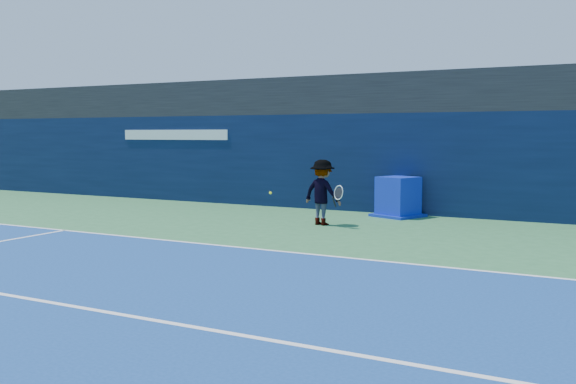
# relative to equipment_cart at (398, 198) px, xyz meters

# --- Properties ---
(ground) EXTENTS (80.00, 80.00, 0.00)m
(ground) POSITION_rel_equipment_cart_xyz_m (-1.43, -9.46, -0.53)
(ground) COLOR #316D3D
(ground) RESTS_ON ground
(baseline) EXTENTS (24.00, 0.10, 0.01)m
(baseline) POSITION_rel_equipment_cart_xyz_m (-1.43, -6.46, -0.52)
(baseline) COLOR white
(baseline) RESTS_ON ground
(service_line) EXTENTS (24.00, 0.10, 0.01)m
(service_line) POSITION_rel_equipment_cart_xyz_m (-1.43, -11.46, -0.52)
(service_line) COLOR white
(service_line) RESTS_ON ground
(stadium_band) EXTENTS (36.00, 3.00, 1.20)m
(stadium_band) POSITION_rel_equipment_cart_xyz_m (-1.43, 2.04, 3.07)
(stadium_band) COLOR black
(stadium_band) RESTS_ON back_wall_assembly
(back_wall_assembly) EXTENTS (36.00, 1.03, 3.00)m
(back_wall_assembly) POSITION_rel_equipment_cart_xyz_m (-1.44, 1.04, 0.97)
(back_wall_assembly) COLOR #091532
(back_wall_assembly) RESTS_ON ground
(equipment_cart) EXTENTS (1.56, 1.56, 1.15)m
(equipment_cart) POSITION_rel_equipment_cart_xyz_m (0.00, 0.00, 0.00)
(equipment_cart) COLOR #0C20AC
(equipment_cart) RESTS_ON ground
(tennis_player) EXTENTS (1.35, 0.85, 1.71)m
(tennis_player) POSITION_rel_equipment_cart_xyz_m (-1.23, -2.55, 0.33)
(tennis_player) COLOR white
(tennis_player) RESTS_ON ground
(tennis_ball) EXTENTS (0.07, 0.07, 0.07)m
(tennis_ball) POSITION_rel_equipment_cart_xyz_m (-2.24, -3.54, 0.35)
(tennis_ball) COLOR #E2F81B
(tennis_ball) RESTS_ON ground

